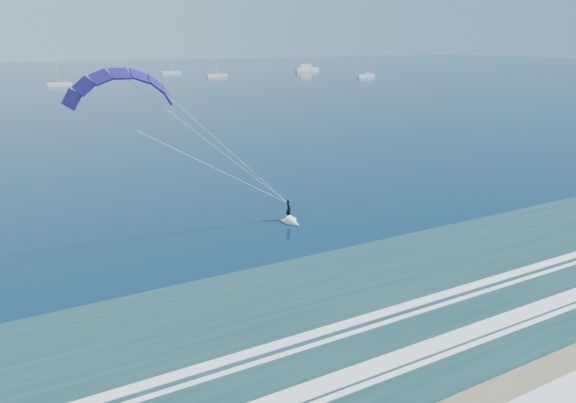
% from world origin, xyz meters
% --- Properties ---
extents(kitesurfer_rig, '(20.11, 4.32, 14.90)m').
position_xyz_m(kitesurfer_rig, '(-1.67, 25.67, 7.95)').
color(kitesurfer_rig, '#B2F61D').
rests_on(kitesurfer_rig, ground).
extents(motor_yacht, '(13.12, 3.50, 5.67)m').
position_xyz_m(motor_yacht, '(126.34, 229.90, 1.43)').
color(motor_yacht, white).
rests_on(motor_yacht, ground).
extents(sailboat_3, '(7.67, 2.40, 10.78)m').
position_xyz_m(sailboat_3, '(1.84, 191.57, 0.68)').
color(sailboat_3, white).
rests_on(sailboat_3, ground).
extents(sailboat_4, '(9.45, 2.40, 12.75)m').
position_xyz_m(sailboat_4, '(57.45, 243.71, 0.69)').
color(sailboat_4, white).
rests_on(sailboat_4, ground).
extents(sailboat_5, '(9.34, 2.40, 12.66)m').
position_xyz_m(sailboat_5, '(69.28, 212.05, 0.69)').
color(sailboat_5, white).
rests_on(sailboat_5, ground).
extents(sailboat_6, '(8.52, 2.40, 11.58)m').
position_xyz_m(sailboat_6, '(126.67, 178.01, 0.68)').
color(sailboat_6, white).
rests_on(sailboat_6, ground).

